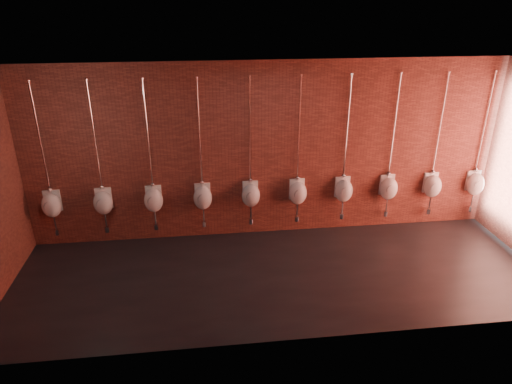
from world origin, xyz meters
TOP-DOWN VIEW (x-y plane):
  - ground at (0.00, 0.00)m, footprint 8.50×8.50m
  - room_shell at (0.00, 0.00)m, footprint 8.54×3.04m
  - urinal_0 at (-3.81, 1.38)m, footprint 0.36×0.32m
  - urinal_1 at (-2.94, 1.38)m, footprint 0.36×0.32m
  - urinal_2 at (-2.07, 1.38)m, footprint 0.36×0.32m
  - urinal_3 at (-1.20, 1.38)m, footprint 0.36×0.32m
  - urinal_4 at (-0.33, 1.38)m, footprint 0.36×0.32m
  - urinal_5 at (0.55, 1.38)m, footprint 0.36×0.32m
  - urinal_6 at (1.42, 1.38)m, footprint 0.36×0.32m
  - urinal_7 at (2.29, 1.38)m, footprint 0.36×0.32m
  - urinal_8 at (3.16, 1.38)m, footprint 0.36×0.32m
  - urinal_9 at (4.03, 1.38)m, footprint 0.36×0.32m

SIDE VIEW (x-z plane):
  - ground at x=0.00m, z-range 0.00..0.00m
  - urinal_0 at x=-3.81m, z-range -0.51..2.20m
  - urinal_1 at x=-2.94m, z-range -0.51..2.20m
  - urinal_2 at x=-2.07m, z-range -0.51..2.20m
  - urinal_3 at x=-1.20m, z-range -0.51..2.20m
  - urinal_4 at x=-0.33m, z-range -0.51..2.20m
  - urinal_5 at x=0.55m, z-range -0.51..2.20m
  - urinal_6 at x=1.42m, z-range -0.51..2.20m
  - urinal_7 at x=2.29m, z-range -0.51..2.20m
  - urinal_8 at x=3.16m, z-range -0.51..2.20m
  - urinal_9 at x=4.03m, z-range -0.51..2.20m
  - room_shell at x=0.00m, z-range 0.40..3.62m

